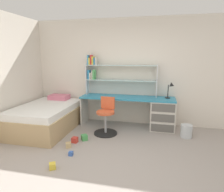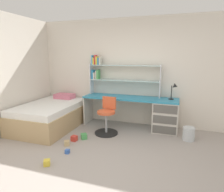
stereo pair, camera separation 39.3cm
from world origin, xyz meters
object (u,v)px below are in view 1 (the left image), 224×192
bed_platform (47,117)px  toy_block_blue_4 (71,154)px  toy_block_yellow_0 (53,166)px  toy_block_green_2 (84,137)px  bookshelf_hutch (111,72)px  waste_bin (186,131)px  swivel_chair (106,119)px  toy_block_red_1 (75,140)px  toy_block_natural_3 (68,145)px  desk (153,111)px  desk_lamp (171,88)px

bed_platform → toy_block_blue_4: size_ratio=25.16×
toy_block_yellow_0 → toy_block_green_2: toy_block_green_2 is taller
bookshelf_hutch → waste_bin: bookshelf_hutch is taller
waste_bin → toy_block_green_2: (-2.08, -0.64, -0.08)m
swivel_chair → bed_platform: swivel_chair is taller
toy_block_red_1 → toy_block_natural_3: toy_block_red_1 is taller
desk → desk_lamp: (0.39, 0.03, 0.58)m
waste_bin → toy_block_blue_4: size_ratio=3.81×
toy_block_blue_4 → toy_block_yellow_0: bearing=-102.7°
toy_block_natural_3 → toy_block_blue_4: 0.33m
toy_block_red_1 → toy_block_blue_4: 0.53m
bookshelf_hutch → waste_bin: 2.21m
bookshelf_hutch → toy_block_natural_3: 2.06m
bed_platform → swivel_chair: bearing=2.4°
desk → toy_block_yellow_0: (-1.45, -2.12, -0.37)m
swivel_chair → toy_block_natural_3: (-0.52, -0.84, -0.28)m
swivel_chair → toy_block_natural_3: swivel_chair is taller
toy_block_green_2 → swivel_chair: bearing=53.3°
bookshelf_hutch → toy_block_natural_3: (-0.47, -1.56, -1.26)m
swivel_chair → toy_block_yellow_0: bearing=-105.8°
desk → desk_lamp: bearing=4.9°
desk → desk_lamp: size_ratio=5.87×
desk_lamp → waste_bin: size_ratio=1.39×
waste_bin → desk_lamp: bearing=129.6°
toy_block_red_1 → swivel_chair: bearing=51.2°
toy_block_natural_3 → toy_block_blue_4: size_ratio=1.35×
bookshelf_hutch → toy_block_yellow_0: bearing=-99.7°
toy_block_yellow_0 → toy_block_blue_4: toy_block_yellow_0 is taller
desk_lamp → toy_block_natural_3: (-1.92, -1.43, -0.95)m
toy_block_green_2 → toy_block_blue_4: bearing=-90.1°
toy_block_green_2 → bed_platform: bearing=159.8°
desk_lamp → swivel_chair: 1.66m
waste_bin → toy_block_natural_3: waste_bin is taller
bed_platform → toy_block_natural_3: bed_platform is taller
swivel_chair → toy_block_blue_4: bearing=-107.1°
swivel_chair → toy_block_green_2: swivel_chair is taller
desk → bed_platform: (-2.43, -0.61, -0.13)m
bookshelf_hutch → swivel_chair: size_ratio=2.17×
toy_block_natural_3 → toy_block_blue_4: bearing=-57.6°
desk → toy_block_blue_4: (-1.35, -1.67, -0.38)m
toy_block_red_1 → waste_bin: bearing=19.4°
toy_block_red_1 → toy_block_green_2: size_ratio=0.94×
toy_block_green_2 → toy_block_blue_4: (-0.00, -0.66, -0.02)m
bookshelf_hutch → bed_platform: (-1.37, -0.78, -1.02)m
swivel_chair → waste_bin: (1.74, 0.18, -0.19)m
desk_lamp → waste_bin: (0.34, -0.41, -0.86)m
toy_block_yellow_0 → toy_block_natural_3: 0.73m
desk → toy_block_red_1: (-1.50, -1.16, -0.37)m
bed_platform → toy_block_green_2: bearing=-20.2°
desk → desk_lamp: desk_lamp is taller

